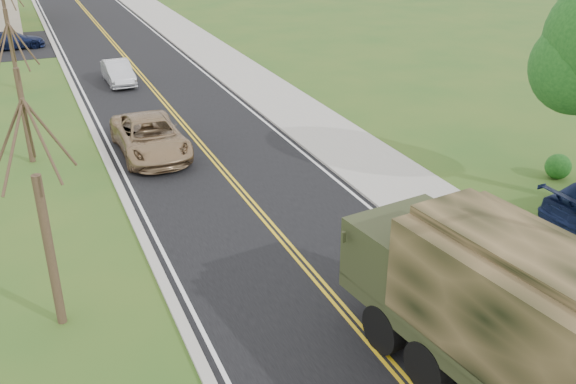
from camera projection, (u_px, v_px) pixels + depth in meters
road at (123, 55)px, 44.24m from camera, size 8.00×120.00×0.01m
curb_right at (182, 49)px, 45.71m from camera, size 0.30×120.00×0.12m
sidewalk_right at (206, 47)px, 46.34m from camera, size 3.20×120.00×0.10m
curb_left at (60, 60)px, 42.73m from camera, size 0.30×120.00×0.10m
bare_tree_a at (46, 234)px, 15.69m from camera, size 1.93×2.26×6.08m
bare_tree_b at (22, 104)px, 25.72m from camera, size 1.83×2.14×5.73m
bare_tree_c at (10, 40)px, 35.57m from camera, size 2.04×2.39×6.42m
bare_tree_d at (5, 10)px, 45.64m from camera, size 1.88×2.20×5.91m
military_truck at (508, 310)px, 13.43m from camera, size 3.75×8.26×3.98m
suv_champagne at (150, 137)px, 27.19m from camera, size 2.65×5.70×1.58m
sedan_silver at (118, 73)px, 37.34m from camera, size 1.47×4.04×1.32m
lot_car_navy at (13, 40)px, 45.64m from camera, size 4.32×1.97×1.23m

